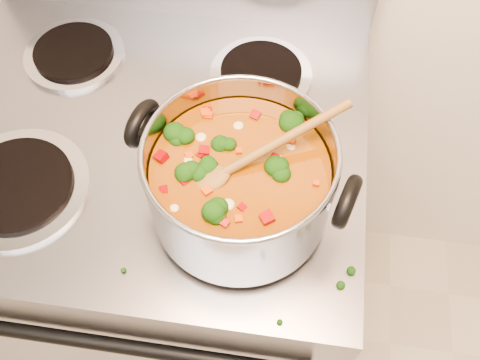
{
  "coord_description": "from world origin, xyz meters",
  "views": [
    {
      "loc": [
        0.17,
        0.63,
        1.65
      ],
      "look_at": [
        0.11,
        1.02,
        1.01
      ],
      "focal_mm": 40.0,
      "sensor_mm": 36.0,
      "label": 1
    }
  ],
  "objects": [
    {
      "name": "electric_range",
      "position": [
        -0.07,
        1.16,
        0.47
      ],
      "size": [
        0.75,
        0.67,
        1.08
      ],
      "color": "gray",
      "rests_on": "ground"
    },
    {
      "name": "stockpot",
      "position": [
        0.11,
        1.02,
        1.01
      ],
      "size": [
        0.33,
        0.27,
        0.16
      ],
      "rotation": [
        0.0,
        0.0,
        -0.29
      ],
      "color": "#9B9AA2",
      "rests_on": "electric_range"
    },
    {
      "name": "wooden_spoon",
      "position": [
        0.12,
        1.03,
        1.05
      ],
      "size": [
        0.22,
        0.15,
        0.08
      ],
      "rotation": [
        0.0,
        0.0,
        0.58
      ],
      "color": "brown",
      "rests_on": "stockpot"
    },
    {
      "name": "cooktop_crumbs",
      "position": [
        0.02,
        1.01,
        0.92
      ],
      "size": [
        0.33,
        0.37,
        0.01
      ],
      "color": "black",
      "rests_on": "electric_range"
    }
  ]
}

